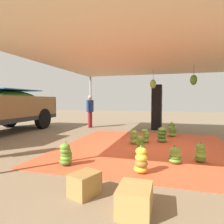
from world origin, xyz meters
TOP-DOWN VIEW (x-y plane):
  - ground_plane at (0.00, 3.00)m, footprint 40.00×40.00m
  - tarp_orange at (0.00, 0.00)m, footprint 5.42×4.97m
  - tent_canopy at (0.02, -0.10)m, footprint 8.00×7.00m
  - banana_bunch_0 at (-2.20, -0.16)m, footprint 0.40×0.39m
  - banana_bunch_1 at (-2.18, 1.47)m, footprint 0.36×0.36m
  - banana_bunch_2 at (-1.41, -0.82)m, footprint 0.38×0.38m
  - banana_bunch_4 at (0.33, 0.40)m, footprint 0.34×0.33m
  - banana_bunch_5 at (-1.13, -1.37)m, footprint 0.36×0.33m
  - banana_bunch_6 at (0.63, 0.07)m, footprint 0.35×0.37m
  - banana_bunch_7 at (-0.91, 0.02)m, footprint 0.34×0.34m
  - banana_bunch_8 at (0.84, -0.46)m, footprint 0.43×0.44m
  - banana_bunch_9 at (2.00, -0.80)m, footprint 0.43×0.43m
  - worker_0 at (3.63, 3.27)m, footprint 0.61×0.37m
  - speaker_stack at (3.88, -0.11)m, footprint 0.59×0.49m
  - crate_0 at (-3.30, 0.54)m, footprint 0.52×0.46m
  - crate_1 at (-3.56, -0.26)m, footprint 0.51×0.41m

SIDE VIEW (x-z plane):
  - ground_plane at x=0.00m, z-range 0.00..0.00m
  - tarp_orange at x=0.00m, z-range 0.00..0.01m
  - crate_0 at x=-3.30m, z-range 0.00..0.34m
  - crate_1 at x=-3.56m, z-range 0.00..0.34m
  - banana_bunch_2 at x=-1.41m, z-range -0.02..0.40m
  - banana_bunch_5 at x=-1.13m, z-range -0.03..0.45m
  - banana_bunch_4 at x=0.33m, z-range -0.02..0.46m
  - banana_bunch_6 at x=0.63m, z-range -0.03..0.48m
  - banana_bunch_1 at x=-2.18m, z-range -0.03..0.51m
  - banana_bunch_7 at x=-0.91m, z-range -0.02..0.51m
  - banana_bunch_8 at x=0.84m, z-range -0.03..0.52m
  - banana_bunch_0 at x=-2.20m, z-range -0.03..0.51m
  - banana_bunch_9 at x=2.00m, z-range -0.02..0.55m
  - worker_0 at x=3.63m, z-range 0.14..1.81m
  - speaker_stack at x=3.88m, z-range 0.00..2.16m
  - tent_canopy at x=0.02m, z-range 1.29..4.02m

